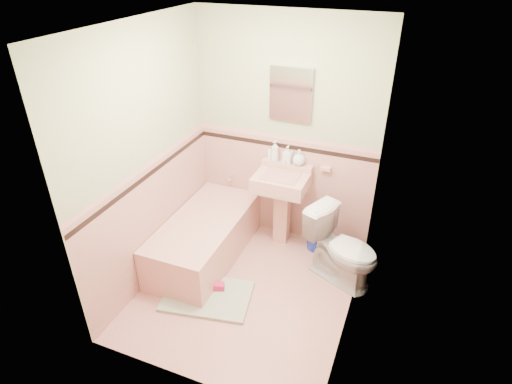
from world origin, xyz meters
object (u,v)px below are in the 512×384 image
at_px(medicine_cabinet, 291,94).
at_px(soap_bottle_left, 275,151).
at_px(soap_bottle_mid, 288,155).
at_px(bathtub, 205,239).
at_px(soap_bottle_right, 299,157).
at_px(shoe, 216,286).
at_px(sink, 280,210).
at_px(toilet, 343,248).
at_px(bucket, 316,239).

xyz_separation_m(medicine_cabinet, soap_bottle_left, (-0.14, -0.03, -0.63)).
bearing_deg(soap_bottle_mid, soap_bottle_left, 180.00).
height_order(bathtub, soap_bottle_right, soap_bottle_right).
relative_size(soap_bottle_right, shoe, 1.05).
bearing_deg(bathtub, sink, 37.93).
xyz_separation_m(sink, toilet, (0.77, -0.34, -0.06)).
xyz_separation_m(medicine_cabinet, toilet, (0.77, -0.55, -1.32)).
bearing_deg(soap_bottle_mid, soap_bottle_right, 0.00).
bearing_deg(medicine_cabinet, soap_bottle_left, -168.29).
bearing_deg(shoe, soap_bottle_right, 48.14).
height_order(soap_bottle_left, shoe, soap_bottle_left).
relative_size(bathtub, soap_bottle_mid, 7.52).
distance_m(soap_bottle_left, shoe, 1.55).
bearing_deg(soap_bottle_left, medicine_cabinet, 11.71).
bearing_deg(soap_bottle_left, bucket, -12.32).
xyz_separation_m(soap_bottle_left, toilet, (0.92, -0.52, -0.68)).
distance_m(toilet, shoe, 1.32).
height_order(sink, toilet, sink).
height_order(sink, soap_bottle_mid, soap_bottle_mid).
height_order(soap_bottle_mid, bucket, soap_bottle_mid).
bearing_deg(bathtub, soap_bottle_left, 52.98).
distance_m(sink, bucket, 0.53).
relative_size(bathtub, bucket, 6.18).
height_order(sink, shoe, sink).
xyz_separation_m(soap_bottle_mid, soap_bottle_right, (0.13, 0.00, -0.01)).
bearing_deg(bathtub, shoe, -52.57).
bearing_deg(soap_bottle_right, bucket, -23.03).
relative_size(soap_bottle_mid, bucket, 0.82).
height_order(sink, medicine_cabinet, medicine_cabinet).
height_order(soap_bottle_mid, toilet, soap_bottle_mid).
xyz_separation_m(medicine_cabinet, shoe, (-0.32, -1.21, -1.63)).
relative_size(bathtub, soap_bottle_right, 8.61).
relative_size(medicine_cabinet, bucket, 2.27).
height_order(soap_bottle_mid, shoe, soap_bottle_mid).
bearing_deg(sink, medicine_cabinet, 90.00).
bearing_deg(toilet, soap_bottle_mid, 79.92).
bearing_deg(toilet, bucket, 65.77).
distance_m(toilet, bucket, 0.60).
height_order(soap_bottle_left, soap_bottle_right, soap_bottle_left).
bearing_deg(bucket, soap_bottle_left, 167.68).
xyz_separation_m(sink, medicine_cabinet, (0.00, 0.21, 1.26)).
xyz_separation_m(sink, soap_bottle_left, (-0.14, 0.18, 0.62)).
bearing_deg(bathtub, soap_bottle_right, 41.29).
relative_size(toilet, bucket, 3.16).
height_order(medicine_cabinet, soap_bottle_mid, medicine_cabinet).
relative_size(soap_bottle_right, bucket, 0.72).
bearing_deg(sink, bathtub, -142.07).
height_order(bathtub, toilet, toilet).
distance_m(soap_bottle_left, bucket, 1.11).
bearing_deg(bucket, soap_bottle_right, 156.97).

